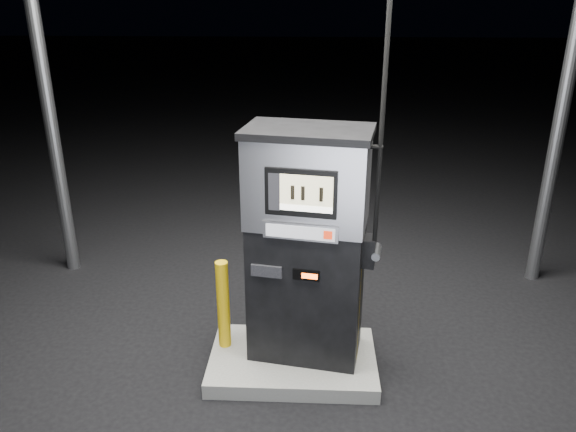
{
  "coord_description": "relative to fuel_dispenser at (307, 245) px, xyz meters",
  "views": [
    {
      "loc": [
        0.16,
        -4.53,
        3.45
      ],
      "look_at": [
        -0.05,
        0.0,
        1.61
      ],
      "focal_mm": 35.0,
      "sensor_mm": 36.0,
      "label": 1
    }
  ],
  "objects": [
    {
      "name": "fuel_dispenser",
      "position": [
        0.0,
        0.0,
        0.0
      ],
      "size": [
        1.27,
        0.83,
        4.6
      ],
      "rotation": [
        0.0,
        0.0,
        -0.17
      ],
      "color": "black",
      "rests_on": "pump_island"
    },
    {
      "name": "bollard_left",
      "position": [
        -0.81,
        0.05,
        -0.68
      ],
      "size": [
        0.14,
        0.14,
        0.92
      ],
      "primitive_type": "cylinder",
      "rotation": [
        0.0,
        0.0,
        -0.12
      ],
      "color": "#E3B20C",
      "rests_on": "pump_island"
    },
    {
      "name": "ground",
      "position": [
        -0.12,
        -0.1,
        -1.29
      ],
      "size": [
        80.0,
        80.0,
        0.0
      ],
      "primitive_type": "plane",
      "color": "black",
      "rests_on": "ground"
    },
    {
      "name": "bollard_right",
      "position": [
        0.43,
        -0.13,
        -0.64
      ],
      "size": [
        0.16,
        0.16,
        1.0
      ],
      "primitive_type": "cylinder",
      "rotation": [
        0.0,
        0.0,
        -0.2
      ],
      "color": "#E3B20C",
      "rests_on": "pump_island"
    },
    {
      "name": "pump_island",
      "position": [
        -0.12,
        -0.1,
        -1.21
      ],
      "size": [
        1.6,
        1.0,
        0.15
      ],
      "primitive_type": "cube",
      "color": "slate",
      "rests_on": "ground"
    }
  ]
}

